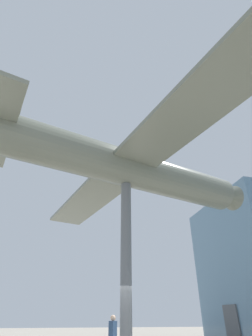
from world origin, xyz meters
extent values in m
cube|color=#51565B|center=(-9.50, 9.84, 1.15)|extent=(1.80, 0.12, 2.30)
cylinder|color=slate|center=(0.00, 0.00, 3.37)|extent=(0.44, 0.44, 6.75)
cylinder|color=slate|center=(0.00, 0.00, 7.62)|extent=(5.51, 12.61, 1.73)
cube|color=slate|center=(0.00, 0.00, 7.62)|extent=(18.10, 7.68, 0.18)
cube|color=slate|center=(1.70, -5.32, 7.75)|extent=(5.88, 2.73, 0.18)
cube|color=slate|center=(1.70, -5.32, 8.98)|extent=(0.51, 1.10, 2.38)
cone|color=slate|center=(-2.08, 6.50, 7.62)|extent=(1.70, 1.37, 1.47)
sphere|color=black|center=(-2.28, 7.13, 7.62)|extent=(0.44, 0.44, 0.44)
cube|color=navy|center=(-2.80, -0.01, 1.05)|extent=(0.45, 0.42, 0.58)
sphere|color=beige|center=(-2.80, -0.01, 1.46)|extent=(0.24, 0.24, 0.24)
camera|label=1|loc=(10.51, -2.19, 1.49)|focal=28.00mm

